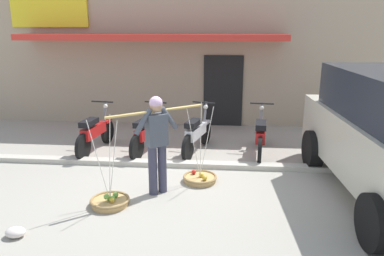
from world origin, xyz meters
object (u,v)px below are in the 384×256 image
Objects in this scene: fruit_basket_left_side at (200,178)px; fruit_basket_right_side at (110,201)px; fruit_vendor at (157,139)px; plastic_litter_bag at (15,232)px; motorcycle_nearest_shop at (95,132)px; motorcycle_third_in_row at (197,133)px; motorcycle_end_of_row at (260,135)px; motorcycle_second_in_row at (148,133)px.

fruit_basket_right_side is at bearing -142.35° from fruit_basket_left_side.
fruit_vendor is 1.25m from fruit_basket_right_side.
plastic_litter_bag is at bearing -138.91° from fruit_basket_left_side.
motorcycle_nearest_shop is at bearing 113.51° from fruit_basket_right_side.
motorcycle_third_in_row is 4.34m from plastic_litter_bag.
motorcycle_end_of_row is at bearing 45.78° from fruit_basket_right_side.
motorcycle_third_in_row is (2.31, 0.13, 0.00)m from motorcycle_nearest_shop.
motorcycle_second_in_row is 1.11m from motorcycle_third_in_row.
plastic_litter_bag is at bearing -137.57° from fruit_vendor.
motorcycle_third_in_row is 6.36× the size of plastic_litter_bag.
motorcycle_nearest_shop is 1.00× the size of motorcycle_end_of_row.
fruit_basket_right_side is 1.44m from plastic_litter_bag.
motorcycle_nearest_shop is 1.21m from motorcycle_second_in_row.
fruit_basket_right_side reaches higher than motorcycle_second_in_row.
motorcycle_second_in_row and motorcycle_third_in_row have the same top height.
fruit_vendor is at bearing 37.72° from fruit_basket_right_side.
motorcycle_end_of_row is at bearing -0.57° from motorcycle_third_in_row.
motorcycle_second_in_row reaches higher than plastic_litter_bag.
motorcycle_second_in_row is (0.09, 2.63, 0.38)m from fruit_basket_right_side.
plastic_litter_bag is (-1.01, -1.02, -0.01)m from fruit_basket_right_side.
fruit_basket_right_side is (-0.69, -0.53, -0.90)m from fruit_vendor.
fruit_vendor reaches higher than plastic_litter_bag.
plastic_litter_bag is at bearing -120.71° from motorcycle_third_in_row.
motorcycle_third_in_row is 0.98× the size of motorcycle_end_of_row.
motorcycle_third_in_row is at bearing 96.43° from fruit_basket_left_side.
motorcycle_end_of_row is (2.52, 0.06, 0.00)m from motorcycle_second_in_row.
fruit_basket_left_side is 2.07m from motorcycle_end_of_row.
plastic_litter_bag is at bearing -134.36° from motorcycle_end_of_row.
fruit_basket_right_side reaches higher than motorcycle_end_of_row.
fruit_vendor is 0.95× the size of motorcycle_second_in_row.
motorcycle_third_in_row is at bearing 3.74° from motorcycle_second_in_row.
fruit_basket_left_side reaches higher than motorcycle_third_in_row.
motorcycle_third_in_row reaches higher than plastic_litter_bag.
motorcycle_second_in_row is at bearing 2.75° from motorcycle_nearest_shop.
fruit_basket_right_side is at bearing -113.93° from motorcycle_third_in_row.
motorcycle_nearest_shop is at bearing -176.78° from motorcycle_third_in_row.
motorcycle_second_in_row is 2.52m from motorcycle_end_of_row.
fruit_basket_right_side is 0.81× the size of motorcycle_second_in_row.
fruit_basket_left_side is 3.18m from plastic_litter_bag.
fruit_vendor is 0.93× the size of motorcycle_end_of_row.
fruit_vendor is 0.95× the size of motorcycle_third_in_row.
motorcycle_third_in_row is at bearing 59.29° from plastic_litter_bag.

